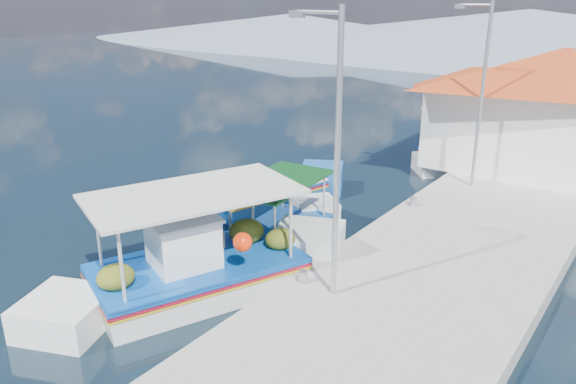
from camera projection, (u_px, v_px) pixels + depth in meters
The scene contains 10 objects.
ground at pixel (125, 289), 13.40m from camera, with size 160.00×160.00×0.00m, color black.
quay at pixel (455, 254), 14.63m from camera, with size 5.00×44.00×0.50m, color #A3A199.
bollards at pixel (371, 230), 15.08m from camera, with size 0.20×17.20×0.30m.
main_caique at pixel (200, 270), 13.18m from camera, with size 4.55×7.79×2.78m.
caique_green_canopy at pixel (281, 236), 15.50m from camera, with size 2.11×5.87×2.20m.
caique_blue_hull at pixel (266, 196), 18.62m from camera, with size 3.32×6.60×1.23m.
caique_far at pixel (464, 147), 23.88m from camera, with size 2.57×7.49×2.63m.
harbor_building at pixel (558, 106), 20.49m from camera, with size 10.49×10.49×4.40m.
lamp_post_near at pixel (334, 144), 11.14m from camera, with size 1.21×0.14×6.00m.
lamp_post_far at pixel (480, 87), 18.01m from camera, with size 1.21×0.14×6.00m.
Camera 1 is at (10.12, -7.30, 6.68)m, focal length 34.91 mm.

